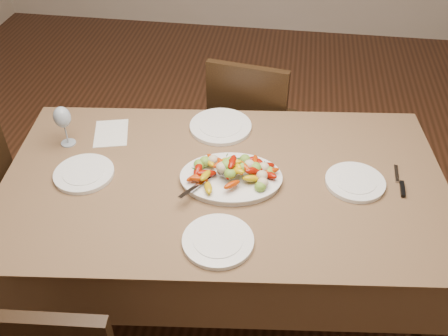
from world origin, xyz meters
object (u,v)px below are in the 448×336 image
(plate_far, at_px, (221,127))
(wine_glass, at_px, (64,125))
(plate_left, at_px, (84,174))
(plate_right, at_px, (355,182))
(plate_near, at_px, (218,241))
(serving_platter, at_px, (231,179))
(chair_far, at_px, (254,125))
(dining_table, at_px, (224,241))

(plate_far, bearing_deg, wine_glass, -161.58)
(plate_left, bearing_deg, plate_far, 39.44)
(plate_right, bearing_deg, plate_near, -141.74)
(wine_glass, bearing_deg, serving_platter, -10.90)
(chair_far, distance_m, serving_platter, 0.87)
(chair_far, relative_size, plate_far, 3.27)
(dining_table, bearing_deg, plate_far, 100.98)
(plate_left, height_order, plate_far, same)
(wine_glass, bearing_deg, plate_right, -3.97)
(plate_near, relative_size, wine_glass, 1.27)
(chair_far, distance_m, plate_far, 0.55)
(chair_far, height_order, plate_far, chair_far)
(plate_near, height_order, wine_glass, wine_glass)
(chair_far, xyz_separation_m, serving_platter, (-0.02, -0.82, 0.30))
(plate_left, height_order, plate_near, same)
(plate_right, bearing_deg, plate_far, 152.97)
(dining_table, distance_m, plate_far, 0.53)
(plate_left, relative_size, plate_far, 0.86)
(plate_near, bearing_deg, serving_platter, 89.93)
(serving_platter, bearing_deg, chair_far, 88.43)
(chair_far, xyz_separation_m, wine_glass, (-0.79, -0.67, 0.39))
(chair_far, bearing_deg, serving_platter, 97.50)
(plate_right, bearing_deg, wine_glass, 176.03)
(chair_far, relative_size, plate_left, 3.80)
(dining_table, distance_m, plate_left, 0.70)
(plate_right, bearing_deg, dining_table, -174.44)
(dining_table, relative_size, chair_far, 1.94)
(dining_table, relative_size, plate_near, 7.08)
(serving_platter, distance_m, plate_right, 0.51)
(chair_far, height_order, plate_right, chair_far)
(serving_platter, relative_size, wine_glass, 1.99)
(wine_glass, bearing_deg, plate_far, 18.42)
(dining_table, distance_m, serving_platter, 0.39)
(chair_far, bearing_deg, dining_table, 95.35)
(dining_table, xyz_separation_m, chair_far, (0.05, 0.81, 0.10))
(plate_far, bearing_deg, chair_far, 74.78)
(plate_near, bearing_deg, plate_far, 98.05)
(dining_table, bearing_deg, serving_platter, -12.57)
(serving_platter, xyz_separation_m, plate_far, (-0.10, 0.37, -0.00))
(plate_far, height_order, wine_glass, wine_glass)
(dining_table, bearing_deg, plate_right, 5.56)
(plate_near, bearing_deg, wine_glass, 147.47)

